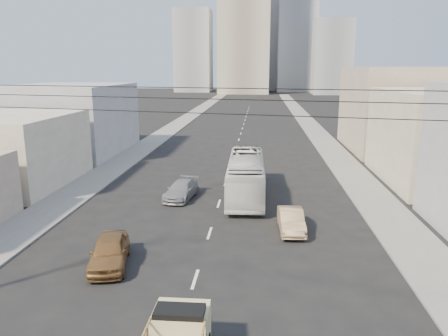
# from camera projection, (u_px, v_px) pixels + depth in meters

# --- Properties ---
(sidewalk_left) EXTENTS (3.50, 180.00, 0.12)m
(sidewalk_left) POSITION_uv_depth(u_px,v_px,m) (182.00, 122.00, 82.00)
(sidewalk_left) COLOR slate
(sidewalk_left) RESTS_ON ground
(sidewalk_right) EXTENTS (3.50, 180.00, 0.12)m
(sidewalk_right) POSITION_uv_depth(u_px,v_px,m) (308.00, 123.00, 80.10)
(sidewalk_right) COLOR slate
(sidewalk_right) RESTS_ON ground
(lane_dashes) EXTENTS (0.15, 104.00, 0.01)m
(lane_dashes) POSITION_uv_depth(u_px,v_px,m) (240.00, 136.00, 64.55)
(lane_dashes) COLOR silver
(lane_dashes) RESTS_ON ground
(city_bus) EXTENTS (2.93, 11.60, 3.22)m
(city_bus) POSITION_uv_depth(u_px,v_px,m) (246.00, 176.00, 34.22)
(city_bus) COLOR silver
(city_bus) RESTS_ON ground
(sedan_brown) EXTENTS (2.68, 4.76, 1.53)m
(sedan_brown) POSITION_uv_depth(u_px,v_px,m) (109.00, 251.00, 22.12)
(sedan_brown) COLOR brown
(sedan_brown) RESTS_ON ground
(sedan_tan) EXTENTS (1.62, 4.20, 1.36)m
(sedan_tan) POSITION_uv_depth(u_px,v_px,m) (291.00, 220.00, 26.90)
(sedan_tan) COLOR tan
(sedan_tan) RESTS_ON ground
(sedan_grey) EXTENTS (2.52, 4.82, 1.33)m
(sedan_grey) POSITION_uv_depth(u_px,v_px,m) (181.00, 190.00, 33.66)
(sedan_grey) COLOR gray
(sedan_grey) RESTS_ON ground
(overhead_wires) EXTENTS (23.01, 5.02, 0.72)m
(overhead_wires) POSITION_uv_depth(u_px,v_px,m) (157.00, 99.00, 12.52)
(overhead_wires) COLOR black
(overhead_wires) RESTS_ON ground
(bldg_right_far) EXTENTS (12.00, 16.00, 10.00)m
(bldg_right_far) POSITION_uv_depth(u_px,v_px,m) (401.00, 109.00, 53.07)
(bldg_right_far) COLOR tan
(bldg_right_far) RESTS_ON ground
(bldg_left_mid) EXTENTS (11.00, 12.00, 6.00)m
(bldg_left_mid) POSITION_uv_depth(u_px,v_px,m) (2.00, 150.00, 37.24)
(bldg_left_mid) COLOR #B9AB95
(bldg_left_mid) RESTS_ON ground
(bldg_left_far) EXTENTS (12.00, 16.00, 8.00)m
(bldg_left_far) POSITION_uv_depth(u_px,v_px,m) (70.00, 119.00, 51.63)
(bldg_left_far) COLOR #949497
(bldg_left_far) RESTS_ON ground
(high_rise_tower) EXTENTS (20.00, 20.00, 60.00)m
(high_rise_tower) POSITION_uv_depth(u_px,v_px,m) (244.00, 16.00, 171.86)
(high_rise_tower) COLOR gray
(high_rise_tower) RESTS_ON ground
(midrise_ne) EXTENTS (16.00, 16.00, 40.00)m
(midrise_ne) POSITION_uv_depth(u_px,v_px,m) (297.00, 44.00, 186.88)
(midrise_ne) COLOR gray
(midrise_ne) RESTS_ON ground
(midrise_nw) EXTENTS (15.00, 15.00, 34.00)m
(midrise_nw) POSITION_uv_depth(u_px,v_px,m) (194.00, 51.00, 186.25)
(midrise_nw) COLOR gray
(midrise_nw) RESTS_ON ground
(midrise_back) EXTENTS (18.00, 18.00, 44.00)m
(midrise_back) POSITION_uv_depth(u_px,v_px,m) (268.00, 42.00, 201.98)
(midrise_back) COLOR #949497
(midrise_back) RESTS_ON ground
(midrise_east) EXTENTS (14.00, 14.00, 28.00)m
(midrise_east) POSITION_uv_depth(u_px,v_px,m) (332.00, 57.00, 167.82)
(midrise_east) COLOR gray
(midrise_east) RESTS_ON ground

